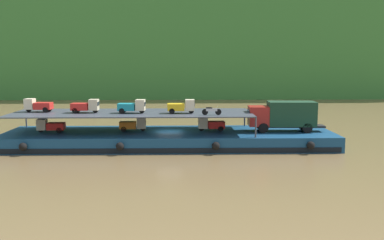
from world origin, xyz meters
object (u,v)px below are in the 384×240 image
Objects in this scene: mini_truck_lower_stern at (51,126)px; mini_truck_upper_fore at (132,106)px; covered_lorry at (284,115)px; mini_truck_lower_aft at (133,124)px; mini_truck_upper_bow at (182,106)px; cargo_barge at (169,139)px; mini_truck_upper_stern at (38,105)px; motorcycle_upper_port at (211,111)px; mini_truck_lower_mid at (211,124)px; mini_truck_upper_mid at (86,106)px.

mini_truck_lower_stern is 8.64m from mini_truck_upper_fore.
mini_truck_lower_aft is at bearing 178.00° from covered_lorry.
covered_lorry is 2.88× the size of mini_truck_upper_bow.
cargo_barge is 12.06× the size of mini_truck_lower_aft.
mini_truck_upper_bow is at bearing -2.54° from mini_truck_upper_fore.
mini_truck_upper_stern is 18.00m from motorcycle_upper_port.
mini_truck_lower_mid is 1.02× the size of mini_truck_upper_bow.
mini_truck_upper_fore is (-15.54, -0.46, 1.00)m from covered_lorry.
mini_truck_upper_stern is at bearing 170.78° from motorcycle_upper_port.
motorcycle_upper_port is at bearing -11.78° from mini_truck_upper_fore.
cargo_barge is 4.05m from mini_truck_lower_aft.
motorcycle_upper_port is (2.92, -1.43, -0.26)m from mini_truck_upper_bow.
mini_truck_lower_mid is at bearing 2.07° from mini_truck_lower_stern.
mini_truck_upper_stern is (-25.39, 0.77, 1.00)m from covered_lorry.
mini_truck_lower_stern reaches higher than cargo_barge.
covered_lorry is 7.95m from motorcycle_upper_port.
mini_truck_upper_fore reaches higher than mini_truck_lower_mid.
covered_lorry is at bearing 0.22° from mini_truck_upper_mid.
cargo_barge is 12.13× the size of mini_truck_upper_mid.
mini_truck_lower_stern is 1.00× the size of mini_truck_lower_aft.
mini_truck_lower_aft is at bearing 92.46° from mini_truck_upper_fore.
mini_truck_upper_bow is at bearing -2.58° from mini_truck_lower_stern.
mini_truck_upper_mid is 4.78m from mini_truck_upper_fore.
mini_truck_upper_stern is at bearing 176.95° from cargo_barge.
mini_truck_upper_fore is 4.99m from mini_truck_upper_bow.
mini_truck_upper_mid is at bearing -172.49° from mini_truck_lower_aft.
mini_truck_upper_fore is (9.85, -1.24, 0.00)m from mini_truck_upper_stern.
mini_truck_upper_bow is at bearing -13.74° from mini_truck_lower_aft.
mini_truck_upper_fore reaches higher than motorcycle_upper_port.
cargo_barge is at bearing -7.53° from mini_truck_lower_aft.
motorcycle_upper_port is (12.67, -2.04, -0.26)m from mini_truck_upper_mid.
cargo_barge is 5.69m from motorcycle_upper_port.
mini_truck_upper_bow reaches higher than motorcycle_upper_port.
covered_lorry reaches higher than mini_truck_lower_mid.
mini_truck_upper_stern is 1.01× the size of mini_truck_upper_mid.
mini_truck_upper_fore is (-3.71, -0.51, 3.44)m from cargo_barge.
mini_truck_lower_mid is (-7.49, 0.51, -1.00)m from covered_lorry.
mini_truck_upper_stern and mini_truck_upper_mid have the same top height.
mini_truck_upper_stern is (-13.57, 0.72, 3.44)m from cargo_barge.
mini_truck_upper_fore reaches higher than cargo_barge.
cargo_barge is 4.59m from mini_truck_lower_mid.
covered_lorry is 2.83× the size of mini_truck_lower_mid.
mini_truck_upper_mid is at bearing -9.46° from mini_truck_upper_stern.
mini_truck_lower_aft is 10.02m from mini_truck_upper_stern.
cargo_barge is 3.74m from mini_truck_upper_bow.
mini_truck_upper_stern is at bearing 179.17° from mini_truck_lower_mid.
cargo_barge is 12.02× the size of mini_truck_lower_mid.
mini_truck_lower_stern is at bearing 177.40° from mini_truck_upper_fore.
mini_truck_lower_aft is 5.55m from mini_truck_upper_bow.
mini_truck_upper_fore is (8.40, -0.38, 2.00)m from mini_truck_lower_stern.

